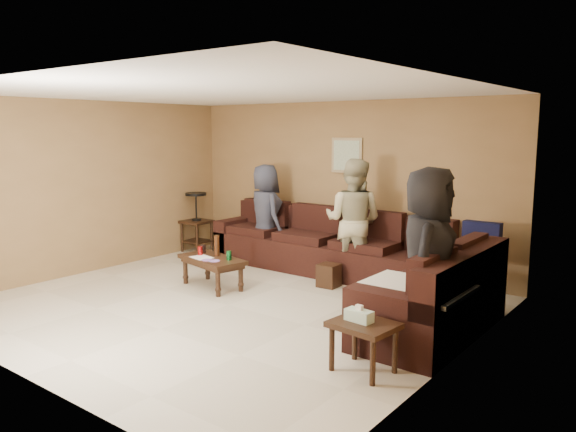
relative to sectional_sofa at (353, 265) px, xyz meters
The scene contains 10 objects.
room 2.18m from the sectional_sofa, 118.22° to the right, with size 5.60×5.50×2.50m.
sectional_sofa is the anchor object (origin of this frame).
coffee_table 1.86m from the sectional_sofa, 144.56° to the right, with size 1.05×0.67×0.69m.
end_table_left 3.36m from the sectional_sofa, behind, with size 0.47×0.47×1.02m.
side_table_right 2.57m from the sectional_sofa, 57.04° to the right, with size 0.58×0.49×0.59m.
waste_bin 0.37m from the sectional_sofa, 160.22° to the right, with size 0.26×0.26×0.31m, color black.
wall_art 1.82m from the sectional_sofa, 126.63° to the left, with size 0.52×0.04×0.52m.
person_left 1.95m from the sectional_sofa, 167.20° to the left, with size 0.76×0.49×1.55m, color #303343.
person_middle 0.65m from the sectional_sofa, 122.25° to the left, with size 0.82×0.64×1.69m, color #BAB38A.
person_right 2.11m from the sectional_sofa, 38.99° to the right, with size 0.85×0.55×1.74m, color black.
Camera 1 is at (4.52, -4.69, 2.07)m, focal length 35.00 mm.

